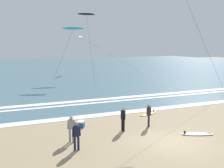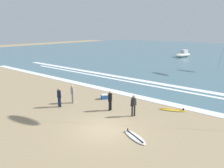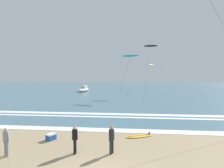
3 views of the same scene
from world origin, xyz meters
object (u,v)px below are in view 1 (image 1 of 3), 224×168
Objects in this scene: surfer_background_far at (76,134)px; kite_black_high_right at (87,14)px; kite_cyan_high_left at (73,29)px; kite_lime_mid_center at (81,37)px; surfer_left_far at (71,126)px; surfer_right_near at (149,113)px; surfboard_left_pile at (148,114)px; cooler_box at (81,124)px; surfboard_right_spare at (197,134)px; surfer_left_near at (123,117)px.

surfer_background_far is 0.14× the size of kite_black_high_right.
kite_lime_mid_center is at bearing 68.91° from kite_cyan_high_left.
kite_lime_mid_center reaches higher than surfer_left_far.
surfboard_left_pile is (1.74, 2.99, -0.91)m from surfer_right_near.
surfer_left_far is 8.50m from surfboard_left_pile.
surfboard_left_pile is (7.52, 3.86, -0.91)m from surfer_left_far.
kite_black_high_right is 32.37m from cooler_box.
surfboard_right_spare is 0.19× the size of kite_black_high_right.
kite_cyan_high_left is (-0.82, 26.04, 7.90)m from surfboard_right_spare.
surfboard_right_spare is (7.84, -0.51, -0.91)m from surfer_background_far.
kite_black_high_right is (11.43, 31.51, 9.86)m from surfer_left_far.
surfer_right_near is 0.14× the size of kite_lime_mid_center.
kite_black_high_right is 14.78× the size of cooler_box.
surfboard_left_pile is (3.83, 3.18, -0.91)m from surfer_left_near.
surfer_right_near is 3.50m from surfboard_right_spare.
surfboard_left_pile is 5.74m from surfboard_right_spare.
surfer_background_far is at bearing 176.27° from surfboard_right_spare.
kite_lime_mid_center reaches higher than surfboard_right_spare.
kite_cyan_high_left reaches higher than surfboard_left_pile.
surfer_left_far is at bearing -152.82° from surfboard_left_pile.
surfer_left_near reaches higher than surfboard_right_spare.
surfer_right_near is 3.58m from surfboard_left_pile.
surfboard_right_spare is 0.19× the size of kite_lime_mid_center.
surfboard_right_spare is (0.23, -5.73, 0.00)m from surfboard_left_pile.
kite_lime_mid_center reaches higher than surfer_right_near.
kite_cyan_high_left is (1.15, 23.30, 6.99)m from surfer_right_near.
surfer_left_near is 0.74× the size of surfboard_left_pile.
surfer_left_far reaches higher than cooler_box.
surfer_left_far is at bearing -169.58° from surfer_left_near.
surfer_right_near is 0.20× the size of kite_cyan_high_left.
surfer_left_near is at bearing 10.42° from surfer_left_far.
surfer_left_far is 0.74× the size of surfboard_left_pile.
surfer_right_near is at bearing 8.57° from surfer_left_far.
surfboard_left_pile is 0.19× the size of kite_lime_mid_center.
surfer_background_far reaches higher than cooler_box.
surfer_left_near is 1.00× the size of surfer_right_near.
surfer_left_near is at bearing -174.73° from surfer_right_near.
cooler_box is at bearing -107.24° from kite_lime_mid_center.
kite_cyan_high_left is at bearing 87.16° from surfer_right_near.
surfboard_left_pile is at bearing 27.18° from surfer_left_far.
kite_cyan_high_left is at bearing 75.56° from cooler_box.
kite_cyan_high_left is 9.07m from kite_black_high_right.
surfer_left_near is 24.72m from kite_cyan_high_left.
surfer_right_near reaches higher than cooler_box.
surfer_left_far is at bearing 86.24° from surfer_background_far.
cooler_box is (1.38, 2.62, -0.74)m from surfer_left_far.
surfer_left_far is 3.05m from cooler_box.
surfer_left_far is at bearing -171.43° from surfer_right_near.
surfer_left_near is 4.29m from surfer_background_far.
surfer_left_far is at bearing -106.00° from kite_cyan_high_left.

